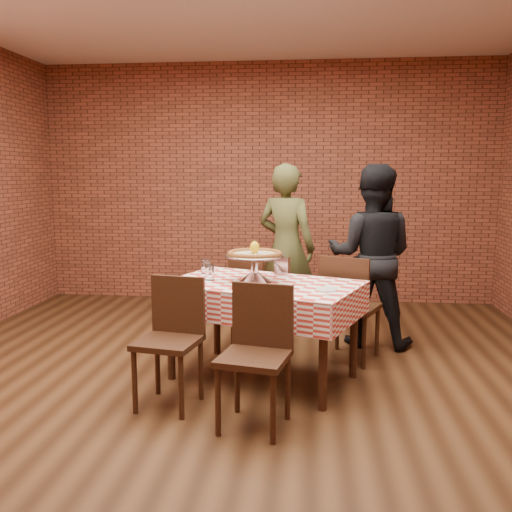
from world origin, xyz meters
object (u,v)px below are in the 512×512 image
object	(u,v)px
pizza	(255,255)
chair_near_right	(254,359)
diner_black	(371,256)
chair_near_left	(168,344)
water_glass_right	(206,267)
chair_far_right	(351,307)
table	(263,331)
pizza_stand	(255,269)
condiment_caddy	(282,266)
water_glass_left	(209,272)
chair_far_left	(259,298)
diner_olive	(286,248)

from	to	relation	value
pizza	chair_near_right	size ratio (longest dim) A/B	0.47
diner_black	chair_near_left	bearing A→B (deg)	56.91
water_glass_right	chair_far_right	world-z (taller)	chair_far_right
table	chair_near_right	xyz separation A→B (m)	(0.02, -0.84, 0.07)
pizza	chair_far_right	size ratio (longest dim) A/B	0.46
pizza	chair_near_left	xyz separation A→B (m)	(-0.53, -0.58, -0.53)
pizza_stand	chair_far_right	size ratio (longest dim) A/B	0.51
water_glass_right	condiment_caddy	xyz separation A→B (m)	(0.63, -0.03, 0.02)
water_glass_left	chair_far_left	xyz separation A→B (m)	(0.31, 0.78, -0.37)
chair_near_left	diner_black	xyz separation A→B (m)	(1.49, 1.55, 0.39)
pizza_stand	chair_far_right	xyz separation A→B (m)	(0.76, 0.52, -0.41)
condiment_caddy	chair_near_right	distance (m)	1.19
pizza_stand	chair_far_left	size ratio (longest dim) A/B	0.52
chair_far_right	water_glass_left	bearing A→B (deg)	45.94
chair_near_left	diner_olive	world-z (taller)	diner_olive
pizza_stand	water_glass_right	world-z (taller)	pizza_stand
pizza	water_glass_left	distance (m)	0.39
water_glass_left	water_glass_right	distance (m)	0.27
condiment_caddy	table	bearing A→B (deg)	-106.17
water_glass_left	chair_near_left	distance (m)	0.76
pizza	chair_far_right	bearing A→B (deg)	34.10
chair_far_left	condiment_caddy	bearing A→B (deg)	148.20
condiment_caddy	chair_near_right	bearing A→B (deg)	-86.29
pizza	chair_far_right	world-z (taller)	pizza
pizza	pizza_stand	bearing A→B (deg)	0.00
water_glass_left	diner_black	world-z (taller)	diner_black
table	water_glass_right	world-z (taller)	water_glass_right
pizza	chair_near_left	world-z (taller)	pizza
condiment_caddy	diner_black	world-z (taller)	diner_black
water_glass_left	diner_olive	bearing A→B (deg)	68.62
table	chair_far_left	xyz separation A→B (m)	(-0.11, 0.83, 0.07)
chair_far_left	chair_far_right	world-z (taller)	chair_far_right
chair_near_left	condiment_caddy	bearing A→B (deg)	60.46
chair_far_right	diner_black	xyz separation A→B (m)	(0.20, 0.44, 0.38)
condiment_caddy	chair_far_right	bearing A→B (deg)	32.47
pizza_stand	diner_black	bearing A→B (deg)	44.82
table	diner_black	xyz separation A→B (m)	(0.91, 0.96, 0.45)
table	water_glass_left	xyz separation A→B (m)	(-0.42, 0.05, 0.44)
water_glass_left	chair_far_left	distance (m)	0.92
chair_far_left	diner_olive	size ratio (longest dim) A/B	0.53
diner_black	water_glass_left	bearing A→B (deg)	45.59
pizza	diner_black	size ratio (longest dim) A/B	0.25
water_glass_right	chair_far_left	xyz separation A→B (m)	(0.39, 0.52, -0.37)
table	diner_olive	world-z (taller)	diner_olive
chair_far_right	diner_olive	bearing A→B (deg)	-33.06
pizza_stand	water_glass_right	bearing A→B (deg)	144.75
chair_far_right	pizza_stand	bearing A→B (deg)	57.24
condiment_caddy	chair_far_left	bearing A→B (deg)	122.63
condiment_caddy	chair_far_right	distance (m)	0.73
table	pizza_stand	distance (m)	0.49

